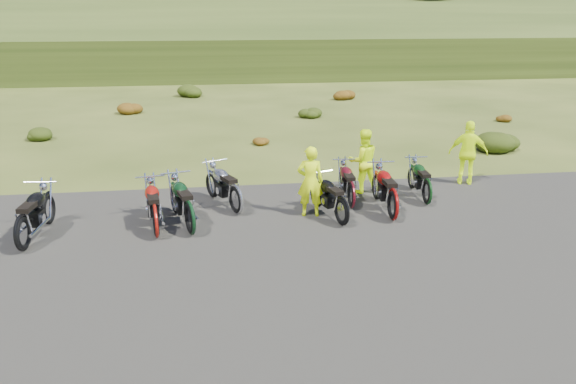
{
  "coord_description": "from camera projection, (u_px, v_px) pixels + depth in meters",
  "views": [
    {
      "loc": [
        -2.17,
        -11.9,
        5.04
      ],
      "look_at": [
        -0.41,
        0.92,
        0.78
      ],
      "focal_mm": 35.0,
      "sensor_mm": 36.0,
      "label": 1
    }
  ],
  "objects": [
    {
      "name": "motorcycle_3",
      "position": [
        236.0,
        215.0,
        14.36
      ],
      "size": [
        1.55,
        2.32,
        1.16
      ],
      "primitive_type": null,
      "rotation": [
        0.0,
        0.0,
        1.98
      ],
      "color": "#9C9BA0",
      "rests_on": "ground"
    },
    {
      "name": "shrub_8",
      "position": [
        501.0,
        116.0,
        26.11
      ],
      "size": [
        0.77,
        0.77,
        0.45
      ],
      "primitive_type": "ellipsoid",
      "color": "#6D330D",
      "rests_on": "ground"
    },
    {
      "name": "motorcycle_6",
      "position": [
        392.0,
        221.0,
        13.95
      ],
      "size": [
        0.82,
        2.3,
        1.19
      ],
      "primitive_type": null,
      "rotation": [
        0.0,
        0.0,
        1.55
      ],
      "color": "maroon",
      "rests_on": "ground"
    },
    {
      "name": "shrub_3",
      "position": [
        191.0,
        89.0,
        33.09
      ],
      "size": [
        1.56,
        1.56,
        0.92
      ],
      "primitive_type": "ellipsoid",
      "color": "#22340D",
      "rests_on": "ground"
    },
    {
      "name": "person_right_b",
      "position": [
        468.0,
        154.0,
        16.52
      ],
      "size": [
        1.2,
        0.85,
        1.9
      ],
      "primitive_type": "imported",
      "rotation": [
        0.0,
        0.0,
        2.76
      ],
      "color": "#DEFF0D",
      "rests_on": "ground"
    },
    {
      "name": "motorcycle_2",
      "position": [
        191.0,
        235.0,
        13.06
      ],
      "size": [
        1.36,
        2.41,
        1.2
      ],
      "primitive_type": null,
      "rotation": [
        0.0,
        0.0,
        1.85
      ],
      "color": "black",
      "rests_on": "ground"
    },
    {
      "name": "person_right_a",
      "position": [
        363.0,
        162.0,
        15.8
      ],
      "size": [
        0.93,
        0.75,
        1.82
      ],
      "primitive_type": "imported",
      "rotation": [
        0.0,
        0.0,
        3.21
      ],
      "color": "#DEFF0D",
      "rests_on": "ground"
    },
    {
      "name": "shrub_1",
      "position": [
        38.0,
        132.0,
        22.42
      ],
      "size": [
        1.03,
        1.03,
        0.61
      ],
      "primitive_type": "ellipsoid",
      "color": "#22340D",
      "rests_on": "ground"
    },
    {
      "name": "shrub_6",
      "position": [
        343.0,
        93.0,
        32.27
      ],
      "size": [
        1.3,
        1.3,
        0.77
      ],
      "primitive_type": "ellipsoid",
      "color": "#6D330D",
      "rests_on": "ground"
    },
    {
      "name": "ground",
      "position": [
        311.0,
        235.0,
        13.06
      ],
      "size": [
        300.0,
        300.0,
        0.0
      ],
      "primitive_type": "plane",
      "color": "#324015",
      "rests_on": "ground"
    },
    {
      "name": "hill_slope",
      "position": [
        229.0,
        57.0,
        60.11
      ],
      "size": [
        300.0,
        45.97,
        9.37
      ],
      "primitive_type": null,
      "rotation": [
        0.14,
        0.0,
        0.0
      ],
      "color": "#2D3C14",
      "rests_on": "ground"
    },
    {
      "name": "shrub_4",
      "position": [
        259.0,
        139.0,
        21.59
      ],
      "size": [
        0.77,
        0.77,
        0.45
      ],
      "primitive_type": "ellipsoid",
      "color": "#6D330D",
      "rests_on": "ground"
    },
    {
      "name": "motorcycle_5",
      "position": [
        341.0,
        226.0,
        13.61
      ],
      "size": [
        1.2,
        2.17,
        1.08
      ],
      "primitive_type": null,
      "rotation": [
        0.0,
        0.0,
        1.83
      ],
      "color": "black",
      "rests_on": "ground"
    },
    {
      "name": "motorcycle_1",
      "position": [
        157.0,
        238.0,
        12.91
      ],
      "size": [
        1.06,
        2.27,
        1.14
      ],
      "primitive_type": null,
      "rotation": [
        0.0,
        0.0,
        1.73
      ],
      "color": "maroon",
      "rests_on": "ground"
    },
    {
      "name": "shrub_7",
      "position": [
        499.0,
        138.0,
        20.67
      ],
      "size": [
        1.56,
        1.56,
        0.92
      ],
      "primitive_type": "ellipsoid",
      "color": "#22340D",
      "rests_on": "ground"
    },
    {
      "name": "shrub_5",
      "position": [
        309.0,
        111.0,
        26.93
      ],
      "size": [
        1.03,
        1.03,
        0.61
      ],
      "primitive_type": "ellipsoid",
      "color": "#22340D",
      "rests_on": "ground"
    },
    {
      "name": "motorcycle_0",
      "position": [
        26.0,
        251.0,
        12.21
      ],
      "size": [
        0.97,
        2.35,
        1.2
      ],
      "primitive_type": null,
      "rotation": [
        0.0,
        0.0,
        1.48
      ],
      "color": "black",
      "rests_on": "ground"
    },
    {
      "name": "shrub_2",
      "position": [
        129.0,
        107.0,
        27.75
      ],
      "size": [
        1.3,
        1.3,
        0.77
      ],
      "primitive_type": "ellipsoid",
      "color": "#6D330D",
      "rests_on": "ground"
    },
    {
      "name": "person_middle",
      "position": [
        310.0,
        183.0,
        13.97
      ],
      "size": [
        0.71,
        0.51,
        1.8
      ],
      "primitive_type": "imported",
      "rotation": [
        0.0,
        0.0,
        3.01
      ],
      "color": "#DEFF0D",
      "rests_on": "ground"
    },
    {
      "name": "hill_plateau",
      "position": [
        218.0,
        33.0,
        116.57
      ],
      "size": [
        300.0,
        90.0,
        9.17
      ],
      "primitive_type": "cube",
      "color": "#2D3C14",
      "rests_on": "ground"
    },
    {
      "name": "gravel_pad",
      "position": [
        328.0,
        274.0,
        11.18
      ],
      "size": [
        20.0,
        12.0,
        0.04
      ],
      "primitive_type": "cube",
      "color": "black",
      "rests_on": "ground"
    },
    {
      "name": "motorcycle_7",
      "position": [
        426.0,
        205.0,
        15.06
      ],
      "size": [
        0.76,
        2.04,
        1.05
      ],
      "primitive_type": null,
      "rotation": [
        0.0,
        0.0,
        1.52
      ],
      "color": "black",
      "rests_on": "ground"
    },
    {
      "name": "motorcycle_4",
      "position": [
        351.0,
        209.0,
        14.79
      ],
      "size": [
        0.76,
        2.05,
        1.06
      ],
      "primitive_type": null,
      "rotation": [
        0.0,
        0.0,
        1.53
      ],
      "color": "#480C13",
      "rests_on": "ground"
    }
  ]
}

